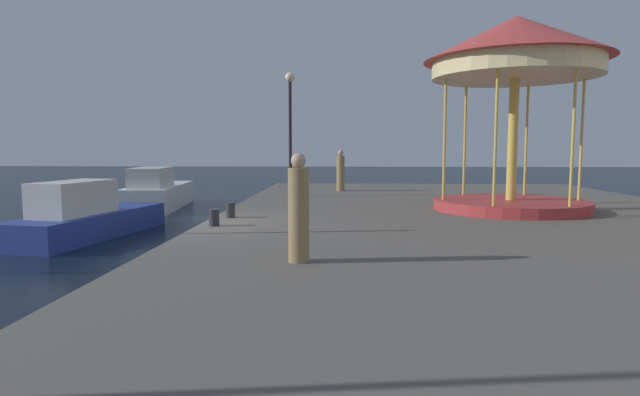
% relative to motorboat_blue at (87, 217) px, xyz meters
% --- Properties ---
extents(ground_plane, '(120.00, 120.00, 0.00)m').
position_rel_motorboat_blue_xyz_m(ground_plane, '(4.06, -2.19, -0.62)').
color(ground_plane, black).
extents(quay_dock, '(14.65, 28.26, 0.80)m').
position_rel_motorboat_blue_xyz_m(quay_dock, '(11.39, -2.19, -0.22)').
color(quay_dock, '#5B564F').
rests_on(quay_dock, ground).
extents(motorboat_blue, '(2.58, 5.78, 1.70)m').
position_rel_motorboat_blue_xyz_m(motorboat_blue, '(0.00, 0.00, 0.00)').
color(motorboat_blue, navy).
rests_on(motorboat_blue, ground).
extents(motorboat_white, '(2.48, 5.94, 1.82)m').
position_rel_motorboat_blue_xyz_m(motorboat_white, '(-0.58, 7.38, 0.07)').
color(motorboat_white, white).
rests_on(motorboat_white, ground).
extents(carousel, '(5.26, 5.26, 5.61)m').
position_rel_motorboat_blue_xyz_m(carousel, '(12.49, 0.78, 4.40)').
color(carousel, '#B23333').
rests_on(carousel, quay_dock).
extents(lamp_post_mid_promenade, '(0.36, 0.36, 4.65)m').
position_rel_motorboat_blue_xyz_m(lamp_post_mid_promenade, '(5.51, 4.87, 3.33)').
color(lamp_post_mid_promenade, black).
rests_on(lamp_post_mid_promenade, quay_dock).
extents(bollard_south, '(0.24, 0.24, 0.40)m').
position_rel_motorboat_blue_xyz_m(bollard_south, '(4.55, -1.26, 0.38)').
color(bollard_south, '#2D2D33').
rests_on(bollard_south, quay_dock).
extents(bollard_center, '(0.24, 0.24, 0.40)m').
position_rel_motorboat_blue_xyz_m(bollard_center, '(4.49, -2.72, 0.38)').
color(bollard_center, '#2D2D33').
rests_on(bollard_center, quay_dock).
extents(person_far_corner, '(0.34, 0.34, 1.76)m').
position_rel_motorboat_blue_xyz_m(person_far_corner, '(6.82, -6.44, 1.00)').
color(person_far_corner, '#937A4C').
rests_on(person_far_corner, quay_dock).
extents(person_near_carousel, '(0.34, 0.34, 1.75)m').
position_rel_motorboat_blue_xyz_m(person_near_carousel, '(7.41, 7.33, 1.00)').
color(person_near_carousel, '#937A4C').
rests_on(person_near_carousel, quay_dock).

